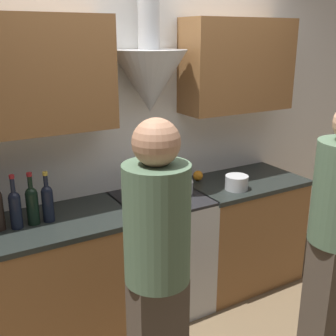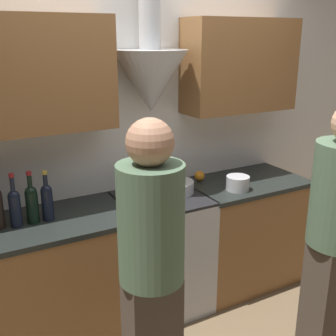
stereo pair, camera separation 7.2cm
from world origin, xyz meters
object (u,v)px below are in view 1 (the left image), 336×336
(wine_bottle_6, at_px, (15,207))
(stock_pot, at_px, (143,191))
(wine_bottle_8, at_px, (48,201))
(saucepan, at_px, (237,182))
(stove_range, at_px, (161,252))
(person_foreground_left, at_px, (157,275))
(orange_fruit, at_px, (198,176))
(mixing_bowl, at_px, (175,187))
(wine_bottle_7, at_px, (32,203))

(wine_bottle_6, distance_m, stock_pot, 0.87)
(wine_bottle_8, relative_size, saucepan, 1.86)
(wine_bottle_6, distance_m, wine_bottle_8, 0.20)
(stove_range, relative_size, wine_bottle_6, 2.66)
(person_foreground_left, bearing_deg, orange_fruit, 48.56)
(mixing_bowl, bearing_deg, wine_bottle_7, -178.76)
(stove_range, xyz_separation_m, wine_bottle_6, (-1.00, 0.00, 0.58))
(orange_fruit, bearing_deg, wine_bottle_7, -173.13)
(stove_range, xyz_separation_m, wine_bottle_7, (-0.90, 0.01, 0.58))
(stove_range, bearing_deg, stock_pot, 175.83)
(orange_fruit, xyz_separation_m, saucepan, (0.14, -0.32, 0.01))
(wine_bottle_8, distance_m, person_foreground_left, 1.00)
(orange_fruit, distance_m, saucepan, 0.34)
(saucepan, xyz_separation_m, person_foreground_left, (-1.14, -0.82, -0.01))
(stove_range, relative_size, stock_pot, 4.41)
(wine_bottle_6, bearing_deg, stove_range, -0.02)
(wine_bottle_6, bearing_deg, wine_bottle_8, 0.91)
(wine_bottle_6, relative_size, person_foreground_left, 0.20)
(wine_bottle_8, bearing_deg, wine_bottle_7, 176.65)
(wine_bottle_8, xyz_separation_m, orange_fruit, (1.25, 0.17, -0.09))
(wine_bottle_7, bearing_deg, stock_pot, 0.09)
(person_foreground_left, bearing_deg, stock_pot, 66.63)
(stove_range, distance_m, wine_bottle_8, 1.00)
(wine_bottle_7, distance_m, saucepan, 1.49)
(saucepan, bearing_deg, wine_bottle_7, 174.07)
(mixing_bowl, bearing_deg, wine_bottle_8, -178.31)
(saucepan, bearing_deg, person_foreground_left, -144.37)
(wine_bottle_6, bearing_deg, mixing_bowl, 1.56)
(stock_pot, height_order, mixing_bowl, stock_pot)
(wine_bottle_6, bearing_deg, wine_bottle_7, 4.77)
(stove_range, xyz_separation_m, orange_fruit, (0.44, 0.17, 0.49))
(wine_bottle_8, distance_m, stock_pot, 0.67)
(orange_fruit, relative_size, person_foreground_left, 0.05)
(wine_bottle_8, xyz_separation_m, mixing_bowl, (0.95, 0.03, -0.09))
(mixing_bowl, bearing_deg, wine_bottle_6, -178.44)
(wine_bottle_8, xyz_separation_m, person_foreground_left, (0.25, -0.96, -0.09))
(wine_bottle_6, height_order, orange_fruit, wine_bottle_6)
(stock_pot, distance_m, saucepan, 0.73)
(mixing_bowl, bearing_deg, saucepan, -21.89)
(stock_pot, xyz_separation_m, orange_fruit, (0.58, 0.16, -0.03))
(wine_bottle_8, relative_size, orange_fruit, 4.03)
(wine_bottle_7, xyz_separation_m, person_foreground_left, (0.34, -0.97, -0.09))
(wine_bottle_6, xyz_separation_m, person_foreground_left, (0.45, -0.96, -0.09))
(wine_bottle_8, height_order, mixing_bowl, wine_bottle_8)
(stove_range, xyz_separation_m, saucepan, (0.58, -0.14, 0.50))
(wine_bottle_7, relative_size, person_foreground_left, 0.20)
(stove_range, xyz_separation_m, wine_bottle_8, (-0.81, 0.00, 0.58))
(wine_bottle_7, relative_size, stock_pot, 1.63)
(stove_range, relative_size, mixing_bowl, 3.39)
(wine_bottle_6, height_order, person_foreground_left, person_foreground_left)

